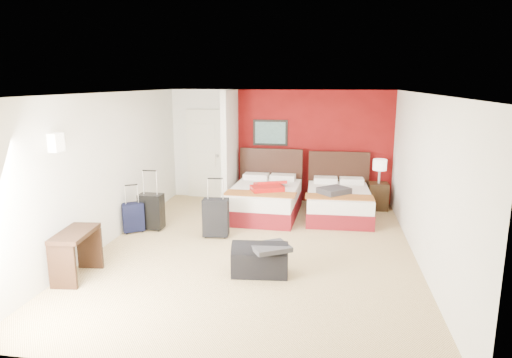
% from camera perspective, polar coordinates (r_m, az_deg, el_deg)
% --- Properties ---
extents(ground, '(6.50, 6.50, 0.00)m').
position_cam_1_polar(ground, '(7.38, -0.04, -8.97)').
color(ground, '#D1B780').
rests_on(ground, ground).
extents(room_walls, '(5.02, 6.52, 2.50)m').
position_cam_1_polar(room_walls, '(8.70, -7.64, 2.80)').
color(room_walls, white).
rests_on(room_walls, ground).
extents(red_accent_panel, '(3.50, 0.04, 2.50)m').
position_cam_1_polar(red_accent_panel, '(10.12, 7.21, 4.10)').
color(red_accent_panel, maroon).
rests_on(red_accent_panel, ground).
extents(partition_wall, '(0.12, 1.20, 2.50)m').
position_cam_1_polar(partition_wall, '(9.74, -3.31, 3.86)').
color(partition_wall, silver).
rests_on(partition_wall, ground).
extents(entry_door, '(0.82, 0.06, 2.05)m').
position_cam_1_polar(entry_door, '(10.52, -6.58, 3.19)').
color(entry_door, silver).
rests_on(entry_door, ground).
extents(bed_left, '(1.41, 1.96, 0.57)m').
position_cam_1_polar(bed_left, '(9.16, 1.06, -2.83)').
color(bed_left, silver).
rests_on(bed_left, ground).
extents(bed_right, '(1.30, 1.82, 0.54)m').
position_cam_1_polar(bed_right, '(9.18, 10.42, -3.11)').
color(bed_right, white).
rests_on(bed_right, ground).
extents(red_suitcase_open, '(0.90, 1.01, 0.10)m').
position_cam_1_polar(red_suitcase_open, '(8.96, 1.61, -0.92)').
color(red_suitcase_open, red).
rests_on(red_suitcase_open, bed_left).
extents(jacket_bundle, '(0.69, 0.69, 0.13)m').
position_cam_1_polar(jacket_bundle, '(8.81, 9.87, -1.51)').
color(jacket_bundle, '#3D3C41').
rests_on(jacket_bundle, bed_right).
extents(nightstand, '(0.42, 0.42, 0.57)m').
position_cam_1_polar(nightstand, '(9.90, 15.23, -2.12)').
color(nightstand, '#301F10').
rests_on(nightstand, ground).
extents(table_lamp, '(0.38, 0.38, 0.51)m').
position_cam_1_polar(table_lamp, '(9.79, 15.41, 0.94)').
color(table_lamp, silver).
rests_on(table_lamp, nightstand).
extents(suitcase_black, '(0.43, 0.27, 0.64)m').
position_cam_1_polar(suitcase_black, '(8.47, -13.13, -4.19)').
color(suitcase_black, black).
rests_on(suitcase_black, ground).
extents(suitcase_charcoal, '(0.46, 0.31, 0.65)m').
position_cam_1_polar(suitcase_charcoal, '(7.90, -5.12, -5.07)').
color(suitcase_charcoal, black).
rests_on(suitcase_charcoal, ground).
extents(suitcase_navy, '(0.43, 0.39, 0.51)m').
position_cam_1_polar(suitcase_navy, '(8.42, -15.35, -4.86)').
color(suitcase_navy, black).
rests_on(suitcase_navy, ground).
extents(duffel_bag, '(0.82, 0.49, 0.40)m').
position_cam_1_polar(duffel_bag, '(6.43, 0.52, -10.37)').
color(duffel_bag, black).
rests_on(duffel_bag, ground).
extents(jacket_draped, '(0.65, 0.62, 0.07)m').
position_cam_1_polar(jacket_draped, '(6.27, 1.82, -8.66)').
color(jacket_draped, '#333237').
rests_on(jacket_draped, duffel_bag).
extents(desk, '(0.49, 0.85, 0.68)m').
position_cam_1_polar(desk, '(6.73, -21.84, -8.93)').
color(desk, black).
rests_on(desk, ground).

